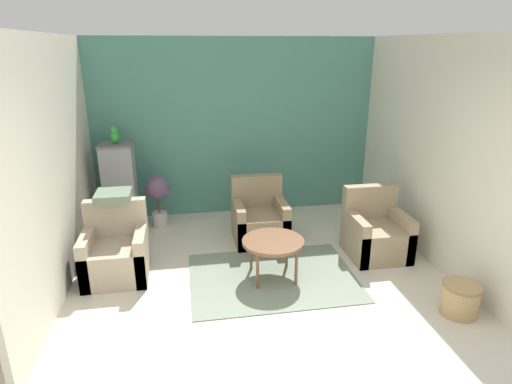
# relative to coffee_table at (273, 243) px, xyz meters

# --- Properties ---
(ground_plane) EXTENTS (20.00, 20.00, 0.00)m
(ground_plane) POSITION_rel_coffee_table_xyz_m (-0.14, -1.52, -0.45)
(ground_plane) COLOR beige
(ground_plane) RESTS_ON ground
(wall_back_accent) EXTENTS (4.54, 0.06, 2.77)m
(wall_back_accent) POSITION_rel_coffee_table_xyz_m (-0.14, 2.28, 0.94)
(wall_back_accent) COLOR #4C897A
(wall_back_accent) RESTS_ON ground_plane
(wall_left) EXTENTS (0.06, 3.77, 2.77)m
(wall_left) POSITION_rel_coffee_table_xyz_m (-2.38, 0.37, 0.94)
(wall_left) COLOR beige
(wall_left) RESTS_ON ground_plane
(wall_right) EXTENTS (0.06, 3.77, 2.77)m
(wall_right) POSITION_rel_coffee_table_xyz_m (2.10, 0.37, 0.94)
(wall_right) COLOR beige
(wall_right) RESTS_ON ground_plane
(area_rug) EXTENTS (1.96, 1.46, 0.01)m
(area_rug) POSITION_rel_coffee_table_xyz_m (-0.00, 0.00, -0.44)
(area_rug) COLOR gray
(area_rug) RESTS_ON ground_plane
(coffee_table) EXTENTS (0.73, 0.73, 0.49)m
(coffee_table) POSITION_rel_coffee_table_xyz_m (0.00, 0.00, 0.00)
(coffee_table) COLOR brown
(coffee_table) RESTS_ON ground_plane
(armchair_left) EXTENTS (0.73, 0.72, 0.88)m
(armchair_left) POSITION_rel_coffee_table_xyz_m (-1.83, 0.37, -0.16)
(armchair_left) COLOR tan
(armchair_left) RESTS_ON ground_plane
(armchair_right) EXTENTS (0.73, 0.72, 0.88)m
(armchair_right) POSITION_rel_coffee_table_xyz_m (1.46, 0.36, -0.16)
(armchair_right) COLOR #9E896B
(armchair_right) RESTS_ON ground_plane
(armchair_middle) EXTENTS (0.73, 0.72, 0.88)m
(armchair_middle) POSITION_rel_coffee_table_xyz_m (0.03, 1.07, -0.16)
(armchair_middle) COLOR #8E7A5B
(armchair_middle) RESTS_ON ground_plane
(birdcage) EXTENTS (0.48, 0.48, 1.32)m
(birdcage) POSITION_rel_coffee_table_xyz_m (-1.91, 1.77, 0.21)
(birdcage) COLOR slate
(birdcage) RESTS_ON ground_plane
(parrot) EXTENTS (0.12, 0.21, 0.25)m
(parrot) POSITION_rel_coffee_table_xyz_m (-1.91, 1.77, 0.99)
(parrot) COLOR green
(parrot) RESTS_ON birdcage
(potted_plant) EXTENTS (0.38, 0.34, 0.79)m
(potted_plant) POSITION_rel_coffee_table_xyz_m (-1.39, 1.81, 0.07)
(potted_plant) COLOR beige
(potted_plant) RESTS_ON ground_plane
(wicker_basket) EXTENTS (0.39, 0.39, 0.33)m
(wicker_basket) POSITION_rel_coffee_table_xyz_m (1.75, -1.04, -0.27)
(wicker_basket) COLOR tan
(wicker_basket) RESTS_ON ground_plane
(throw_pillow) EXTENTS (0.41, 0.41, 0.10)m
(throw_pillow) POSITION_rel_coffee_table_xyz_m (-1.83, 0.62, 0.48)
(throw_pillow) COLOR slate
(throw_pillow) RESTS_ON armchair_left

